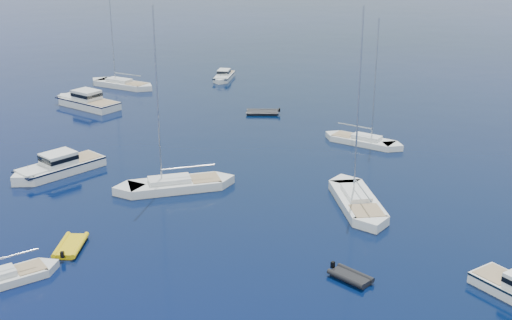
{
  "coord_description": "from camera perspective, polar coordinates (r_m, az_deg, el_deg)",
  "views": [
    {
      "loc": [
        20.29,
        -22.06,
        22.17
      ],
      "look_at": [
        -5.18,
        27.38,
        2.2
      ],
      "focal_mm": 46.57,
      "sensor_mm": 36.0,
      "label": 1
    }
  ],
  "objects": [
    {
      "name": "sailboat_mid_l",
      "position": [
        58.95,
        -6.97,
        -2.5
      ],
      "size": [
        10.26,
        9.9,
        16.64
      ],
      "primitive_type": null,
      "rotation": [
        0.0,
        0.0,
        2.33
      ],
      "color": "silver",
      "rests_on": "ground"
    },
    {
      "name": "motor_cruiser_far_l",
      "position": [
        87.59,
        -14.35,
        4.47
      ],
      "size": [
        11.01,
        4.92,
        2.79
      ],
      "primitive_type": null,
      "rotation": [
        0.0,
        0.0,
        1.41
      ],
      "color": "white",
      "rests_on": "ground"
    },
    {
      "name": "sailboat_centre",
      "position": [
        71.34,
        9.17,
        1.38
      ],
      "size": [
        9.63,
        3.49,
        13.84
      ],
      "primitive_type": null,
      "rotation": [
        0.0,
        0.0,
        4.6
      ],
      "color": "white",
      "rests_on": "ground"
    },
    {
      "name": "tender_grey_near",
      "position": [
        44.79,
        8.1,
        -10.14
      ],
      "size": [
        3.39,
        2.56,
        0.95
      ],
      "primitive_type": null,
      "rotation": [
        0.0,
        0.0,
        4.4
      ],
      "color": "black",
      "rests_on": "ground"
    },
    {
      "name": "motor_cruiser_left",
      "position": [
        64.83,
        -16.63,
        -1.11
      ],
      "size": [
        5.49,
        10.22,
        2.57
      ],
      "primitive_type": null,
      "rotation": [
        0.0,
        0.0,
        2.87
      ],
      "color": "white",
      "rests_on": "ground"
    },
    {
      "name": "tender_grey_far",
      "position": [
        81.58,
        0.56,
        3.98
      ],
      "size": [
        4.7,
        3.76,
        0.95
      ],
      "primitive_type": null,
      "rotation": [
        0.0,
        0.0,
        2.0
      ],
      "color": "black",
      "rests_on": "ground"
    },
    {
      "name": "sailboat_far_l",
      "position": [
        97.26,
        -11.45,
        6.18
      ],
      "size": [
        11.4,
        3.31,
        16.63
      ],
      "primitive_type": null,
      "rotation": [
        0.0,
        0.0,
        1.54
      ],
      "color": "silver",
      "rests_on": "ground"
    },
    {
      "name": "tender_yellow",
      "position": [
        50.05,
        -15.61,
        -7.33
      ],
      "size": [
        3.53,
        4.35,
        0.95
      ],
      "primitive_type": null,
      "rotation": [
        0.0,
        0.0,
        0.45
      ],
      "color": "yellow",
      "rests_on": "ground"
    },
    {
      "name": "sailboat_fore",
      "position": [
        46.99,
        -21.08,
        -9.86
      ],
      "size": [
        5.7,
        8.29,
        12.11
      ],
      "primitive_type": null,
      "rotation": [
        0.0,
        0.0,
        2.66
      ],
      "color": "silver",
      "rests_on": "ground"
    },
    {
      "name": "sailboat_mid_r",
      "position": [
        55.82,
        8.66,
        -3.89
      ],
      "size": [
        8.95,
        11.13,
        16.85
      ],
      "primitive_type": null,
      "rotation": [
        0.0,
        0.0,
        0.6
      ],
      "color": "white",
      "rests_on": "ground"
    },
    {
      "name": "motor_cruiser_horizon",
      "position": [
        100.05,
        -2.78,
        6.92
      ],
      "size": [
        4.34,
        7.62,
        1.91
      ],
      "primitive_type": null,
      "rotation": [
        0.0,
        0.0,
        3.45
      ],
      "color": "white",
      "rests_on": "ground"
    }
  ]
}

